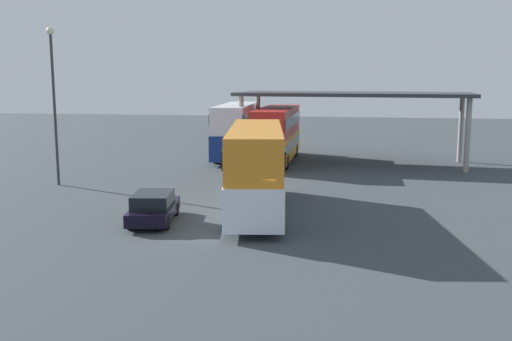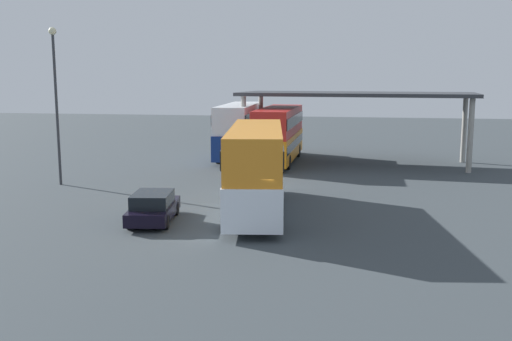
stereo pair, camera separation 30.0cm
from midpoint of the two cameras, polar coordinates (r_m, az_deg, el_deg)
The scene contains 7 objects.
ground_plane at distance 23.69m, azimuth -1.10°, elevation -6.25°, with size 140.00×140.00×0.00m, color #394145.
double_decker_main at distance 26.90m, azimuth -0.32°, elevation 0.45°, with size 3.91×10.65×4.03m.
parked_hatchback at distance 25.70m, azimuth -10.45°, elevation -3.62°, with size 2.31×4.28×1.35m.
double_decker_near_canopy at distance 45.43m, azimuth -2.13°, elevation 4.18°, with size 2.99×10.65×4.20m.
double_decker_mid_row at distance 42.93m, azimuth 1.83°, elevation 3.79°, with size 2.55×10.65×4.07m.
depot_canopy at distance 43.00m, azimuth 9.41°, elevation 7.18°, with size 17.35×7.64×5.21m.
lamppost_tall at distance 35.52m, azimuth -19.68°, elevation 7.60°, with size 0.44×0.44×9.13m.
Camera 1 is at (4.06, -22.46, 6.35)m, focal length 40.32 mm.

